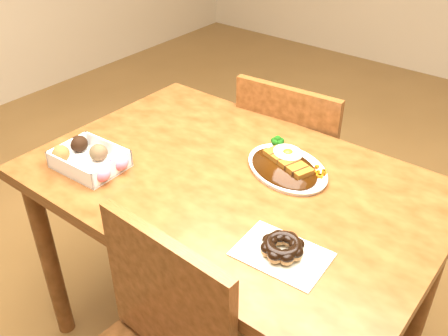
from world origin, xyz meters
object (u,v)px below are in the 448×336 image
Objects in this scene: katsu_curry_plate at (287,165)px; table at (232,205)px; chair_far at (296,167)px; donut_box at (90,159)px; pon_de_ring at (282,248)px.

table is at bearing -125.32° from katsu_curry_plate.
table is 0.57m from chair_far.
donut_box is (-0.29, -0.75, 0.30)m from chair_far.
katsu_curry_plate is 0.37m from pon_de_ring.
donut_box reaches higher than pon_de_ring.
chair_far is 2.58× the size of katsu_curry_plate.
pon_de_ring is at bearing 112.58° from chair_far.
chair_far is 0.86m from donut_box.
table is at bearing 147.63° from pon_de_ring.
donut_box is 0.67m from pon_de_ring.
donut_box is at bearing -176.96° from pon_de_ring.
katsu_curry_plate reaches higher than pon_de_ring.
katsu_curry_plate reaches higher than table.
chair_far is (-0.09, 0.54, -0.17)m from table.
pon_de_ring is (0.29, -0.18, 0.12)m from table.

